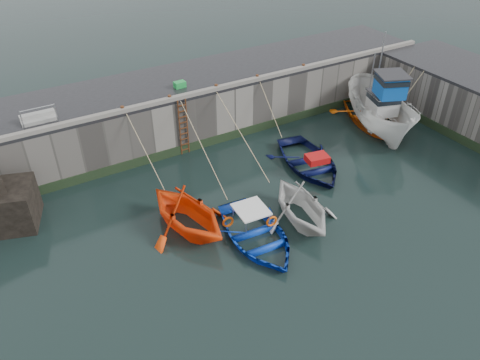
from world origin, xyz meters
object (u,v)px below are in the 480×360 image
boat_near_blacktrim (300,219)px  bollard_c (216,87)px  bollard_a (122,109)px  bollard_d (257,77)px  boat_near_blue (256,240)px  boat_near_white (188,228)px  bollard_b (170,98)px  boat_far_white (381,112)px  ladder (184,128)px  fish_crate (180,84)px  boat_far_orange (375,117)px  boat_near_navy (308,166)px  bollard_e (303,66)px

boat_near_blacktrim → bollard_c: 8.78m
bollard_a → bollard_d: (7.80, 0.00, 0.00)m
boat_near_blue → boat_near_blacktrim: boat_near_blacktrim is taller
boat_near_white → bollard_a: (-0.41, 6.13, 3.30)m
bollard_b → bollard_a: bearing=180.0°
boat_far_white → bollard_b: (-11.53, 3.72, 2.12)m
boat_far_white → bollard_b: size_ratio=27.83×
ladder → boat_far_white: 11.54m
boat_far_white → bollard_c: (-8.83, 3.72, 2.12)m
fish_crate → bollard_a: 3.83m
boat_far_orange → bollard_a: 15.06m
bollard_b → bollard_c: same height
boat_near_blacktrim → bollard_a: size_ratio=14.98×
boat_near_navy → bollard_c: bollard_c is taller
boat_near_blacktrim → boat_far_white: (9.00, 4.41, 1.18)m
boat_near_navy → bollard_a: bearing=159.4°
boat_near_white → fish_crate: (3.22, 7.36, 3.32)m
bollard_a → bollard_e: 11.00m
boat_near_blacktrim → boat_near_navy: bearing=56.4°
boat_near_white → boat_near_blue: size_ratio=0.93×
boat_near_blue → bollard_d: size_ratio=17.55×
ladder → boat_near_white: (-2.59, -5.80, -1.59)m
boat_near_navy → fish_crate: size_ratio=8.47×
boat_near_navy → bollard_b: 8.05m
boat_near_blue → boat_far_orange: size_ratio=0.66×
boat_near_white → bollard_e: bollard_e is taller
boat_near_blue → boat_far_white: 12.36m
boat_near_blacktrim → bollard_b: bollard_b is taller
ladder → bollard_b: bearing=146.1°
boat_near_navy → bollard_d: size_ratio=18.28×
boat_near_blacktrim → bollard_e: bearing=62.3°
ladder → boat_near_navy: bearing=-41.6°
bollard_a → bollard_d: 7.80m
boat_near_white → boat_far_white: size_ratio=0.59×
boat_far_white → fish_crate: bearing=177.5°
bollard_a → bollard_e: (11.00, 0.00, 0.00)m
ladder → boat_far_orange: (11.49, -2.63, -1.17)m
boat_near_navy → boat_far_white: bearing=20.6°
boat_near_blacktrim → bollard_b: (-2.53, 8.13, 3.30)m
fish_crate → bollard_e: size_ratio=2.16×
bollard_c → bollard_e: 5.80m
bollard_b → boat_near_blacktrim: bearing=-72.7°
boat_near_navy → bollard_a: 9.94m
boat_near_blacktrim → boat_far_orange: size_ratio=0.57×
boat_near_blue → bollard_a: 9.30m
ladder → bollard_d: bearing=4.0°
bollard_b → boat_far_white: bearing=-17.9°
boat_near_white → bollard_b: bearing=58.0°
boat_near_blacktrim → boat_near_navy: 4.49m
boat_near_blue → fish_crate: 10.14m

